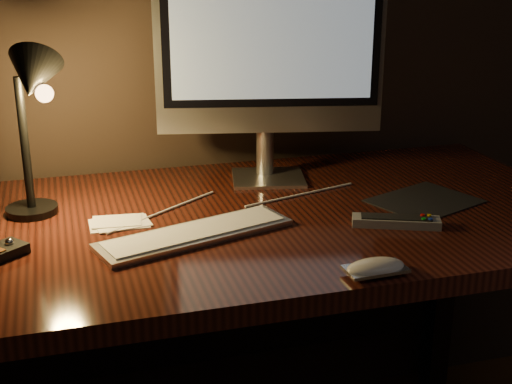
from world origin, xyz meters
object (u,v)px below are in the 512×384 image
object	(u,v)px
tv_remote	(396,221)
mouse	(375,270)
keyboard	(195,233)
desk_lamp	(32,102)
desk	(207,262)
monitor	(270,44)

from	to	relation	value
tv_remote	mouse	bearing A→B (deg)	-102.54
keyboard	mouse	world-z (taller)	mouse
keyboard	tv_remote	size ratio (longest dim) A/B	2.18
mouse	desk_lamp	bearing A→B (deg)	138.44
desk	keyboard	xyz separation A→B (m)	(-0.05, -0.16, 0.14)
desk	tv_remote	world-z (taller)	tv_remote
keyboard	mouse	distance (m)	0.36
tv_remote	desk_lamp	size ratio (longest dim) A/B	0.49
desk	mouse	size ratio (longest dim) A/B	15.24
mouse	desk_lamp	distance (m)	0.73
monitor	desk_lamp	size ratio (longest dim) A/B	1.51
desk	desk_lamp	bearing A→B (deg)	174.82
monitor	mouse	xyz separation A→B (m)	(0.02, -0.54, -0.31)
desk	keyboard	world-z (taller)	keyboard
keyboard	desk_lamp	world-z (taller)	desk_lamp
desk	mouse	bearing A→B (deg)	-63.20
mouse	keyboard	bearing A→B (deg)	133.60
tv_remote	desk_lamp	xyz separation A→B (m)	(-0.67, 0.24, 0.23)
monitor	desk_lamp	distance (m)	0.53
mouse	tv_remote	size ratio (longest dim) A/B	0.60
mouse	tv_remote	distance (m)	0.24
keyboard	tv_remote	world-z (taller)	tv_remote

